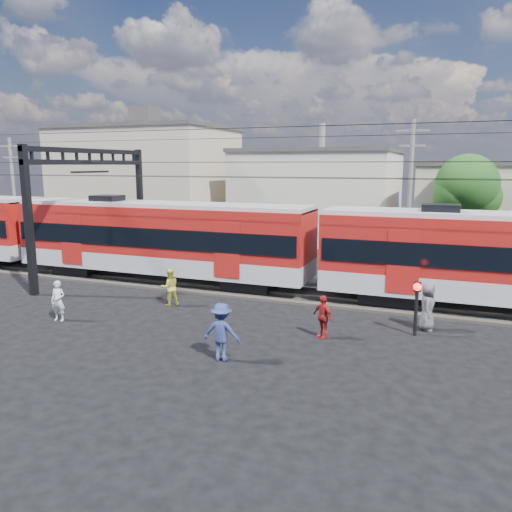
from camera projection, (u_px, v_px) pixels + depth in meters
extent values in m
plane|color=black|center=(183.00, 347.00, 16.90)|extent=(120.00, 120.00, 0.00)
cube|color=#2D2823|center=(265.00, 290.00, 24.23)|extent=(70.00, 3.40, 0.12)
cube|color=#59544C|center=(259.00, 292.00, 23.52)|extent=(70.00, 0.12, 0.12)
cube|color=#59544C|center=(270.00, 285.00, 24.89)|extent=(70.00, 0.12, 0.12)
cube|color=black|center=(83.00, 268.00, 28.06)|extent=(2.40, 2.20, 0.70)
cube|color=black|center=(252.00, 283.00, 24.42)|extent=(2.40, 2.20, 0.70)
cube|color=#A5A8AD|center=(161.00, 260.00, 26.10)|extent=(16.00, 3.00, 0.90)
cube|color=#9C180E|center=(160.00, 229.00, 25.80)|extent=(16.00, 3.00, 2.40)
cube|color=black|center=(160.00, 234.00, 25.84)|extent=(15.68, 3.08, 0.95)
cube|color=#A5A8AD|center=(159.00, 205.00, 25.57)|extent=(16.00, 2.60, 0.25)
cube|color=black|center=(389.00, 296.00, 22.09)|extent=(2.40, 2.20, 0.70)
cube|color=black|center=(29.00, 221.00, 23.04)|extent=(0.30, 0.30, 7.00)
cube|color=black|center=(140.00, 206.00, 31.29)|extent=(0.30, 0.30, 7.00)
cube|color=black|center=(89.00, 151.00, 26.56)|extent=(0.25, 9.30, 0.25)
cube|color=black|center=(90.00, 162.00, 26.67)|extent=(0.25, 9.30, 0.25)
cylinder|color=black|center=(260.00, 178.00, 22.60)|extent=(70.00, 0.03, 0.03)
cylinder|color=black|center=(270.00, 177.00, 23.89)|extent=(70.00, 0.03, 0.03)
cylinder|color=black|center=(260.00, 162.00, 22.47)|extent=(70.00, 0.03, 0.03)
cylinder|color=black|center=(270.00, 162.00, 23.76)|extent=(70.00, 0.03, 0.03)
cylinder|color=black|center=(235.00, 128.00, 19.67)|extent=(70.00, 0.03, 0.03)
cylinder|color=black|center=(288.00, 137.00, 26.09)|extent=(70.00, 0.03, 0.03)
cube|color=#BEAA91|center=(147.00, 183.00, 44.14)|extent=(14.00, 10.00, 9.00)
cube|color=#3F3D3A|center=(145.00, 129.00, 43.30)|extent=(14.28, 10.20, 0.30)
cube|color=beige|center=(321.00, 196.00, 41.74)|extent=(12.00, 12.00, 7.00)
cube|color=#3F3D3A|center=(322.00, 151.00, 41.08)|extent=(12.24, 12.24, 0.30)
cylinder|color=slate|center=(409.00, 198.00, 27.75)|extent=(0.24, 0.24, 8.50)
cube|color=slate|center=(413.00, 131.00, 27.09)|extent=(1.80, 0.12, 0.12)
cube|color=slate|center=(412.00, 146.00, 27.24)|extent=(1.40, 0.12, 0.12)
cylinder|color=slate|center=(14.00, 193.00, 36.84)|extent=(0.24, 0.24, 8.00)
cube|color=slate|center=(10.00, 146.00, 36.23)|extent=(1.80, 0.12, 0.12)
cube|color=slate|center=(11.00, 157.00, 36.37)|extent=(1.40, 0.12, 0.12)
cylinder|color=#382619|center=(463.00, 234.00, 29.85)|extent=(0.36, 0.36, 3.92)
sphere|color=#134414|center=(467.00, 185.00, 29.32)|extent=(3.64, 3.64, 3.64)
sphere|color=#134414|center=(477.00, 197.00, 29.51)|extent=(2.80, 2.80, 2.80)
imported|color=silver|center=(58.00, 301.00, 19.64)|extent=(0.63, 0.46, 1.61)
imported|color=gold|center=(170.00, 287.00, 21.77)|extent=(1.01, 1.00, 1.64)
imported|color=navy|center=(222.00, 332.00, 15.62)|extent=(1.25, 0.79, 1.85)
imported|color=maroon|center=(323.00, 317.00, 17.65)|extent=(0.98, 0.82, 1.57)
imported|color=#4B4B50|center=(427.00, 307.00, 18.48)|extent=(0.58, 0.88, 1.79)
cylinder|color=black|center=(416.00, 311.00, 17.87)|extent=(0.12, 0.12, 1.87)
sphere|color=#FF140C|center=(417.00, 287.00, 17.71)|extent=(0.29, 0.29, 0.29)
cube|color=black|center=(417.00, 287.00, 17.71)|extent=(0.26, 0.06, 0.36)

